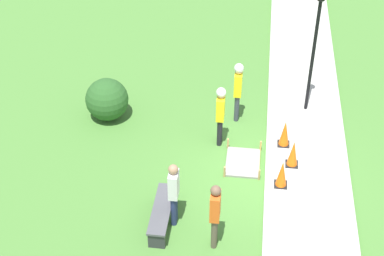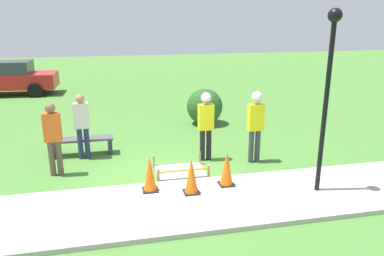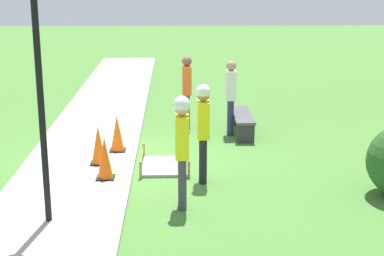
% 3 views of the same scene
% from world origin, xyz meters
% --- Properties ---
extents(ground_plane, '(60.00, 60.00, 0.00)m').
position_xyz_m(ground_plane, '(0.00, 0.00, 0.00)').
color(ground_plane, '#477A33').
extents(sidewalk, '(28.00, 2.24, 0.10)m').
position_xyz_m(sidewalk, '(0.00, -1.12, 0.05)').
color(sidewalk, '#ADAAA3').
rests_on(sidewalk, ground_plane).
extents(wet_concrete_patch, '(1.27, 0.97, 0.34)m').
position_xyz_m(wet_concrete_patch, '(0.46, 0.62, 0.04)').
color(wet_concrete_patch, gray).
rests_on(wet_concrete_patch, ground_plane).
extents(traffic_cone_near_patch, '(0.34, 0.34, 0.78)m').
position_xyz_m(traffic_cone_near_patch, '(-0.40, -0.41, 0.49)').
color(traffic_cone_near_patch, black).
rests_on(traffic_cone_near_patch, sidewalk).
extents(traffic_cone_far_patch, '(0.34, 0.34, 0.78)m').
position_xyz_m(traffic_cone_far_patch, '(0.46, -0.70, 0.49)').
color(traffic_cone_far_patch, black).
rests_on(traffic_cone_far_patch, sidewalk).
extents(traffic_cone_sidewalk_edge, '(0.34, 0.34, 0.80)m').
position_xyz_m(traffic_cone_sidewalk_edge, '(1.32, -0.48, 0.50)').
color(traffic_cone_sidewalk_edge, black).
rests_on(traffic_cone_sidewalk_edge, sidewalk).
extents(park_bench, '(1.75, 0.44, 0.50)m').
position_xyz_m(park_bench, '(-2.01, 2.45, 0.35)').
color(park_bench, '#2D2D33').
rests_on(park_bench, ground_plane).
extents(worker_supervisor, '(0.40, 0.27, 1.87)m').
position_xyz_m(worker_supervisor, '(1.29, 1.34, 1.13)').
color(worker_supervisor, black).
rests_on(worker_supervisor, ground_plane).
extents(worker_assistant, '(0.40, 0.28, 1.92)m').
position_xyz_m(worker_assistant, '(2.53, 0.93, 1.17)').
color(worker_assistant, '#383D47').
rests_on(worker_assistant, ground_plane).
extents(bystander_in_orange_shirt, '(0.40, 0.24, 1.82)m').
position_xyz_m(bystander_in_orange_shirt, '(-2.53, 1.13, 1.04)').
color(bystander_in_orange_shirt, brown).
rests_on(bystander_in_orange_shirt, ground_plane).
extents(bystander_in_gray_shirt, '(0.40, 0.24, 1.80)m').
position_xyz_m(bystander_in_gray_shirt, '(-1.93, 2.16, 1.03)').
color(bystander_in_gray_shirt, navy).
rests_on(bystander_in_gray_shirt, ground_plane).
extents(lamppost_near, '(0.28, 0.28, 3.82)m').
position_xyz_m(lamppost_near, '(3.19, -1.15, 2.61)').
color(lamppost_near, black).
rests_on(lamppost_near, sidewalk).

